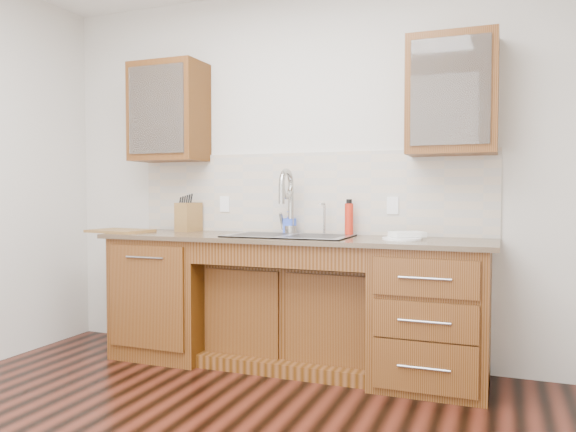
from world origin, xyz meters
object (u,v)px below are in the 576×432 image
at_px(soap_bottle, 290,222).
at_px(water_bottle, 349,220).
at_px(plate, 402,239).
at_px(knife_block, 189,217).
at_px(cutting_board, 120,231).

xyz_separation_m(soap_bottle, water_bottle, (0.45, -0.02, 0.03)).
distance_m(water_bottle, plate, 0.47).
xyz_separation_m(knife_block, cutting_board, (-0.43, -0.28, -0.10)).
bearing_deg(cutting_board, knife_block, 33.36).
bearing_deg(knife_block, soap_bottle, 9.63).
height_order(soap_bottle, knife_block, knife_block).
bearing_deg(knife_block, plate, 0.20).
distance_m(plate, cutting_board, 2.10).
relative_size(soap_bottle, cutting_board, 0.37).
height_order(knife_block, cutting_board, knife_block).
height_order(plate, cutting_board, cutting_board).
height_order(water_bottle, knife_block, water_bottle).
xyz_separation_m(plate, knife_block, (-1.67, 0.19, 0.10)).
distance_m(water_bottle, cutting_board, 1.72).
relative_size(soap_bottle, plate, 0.67).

